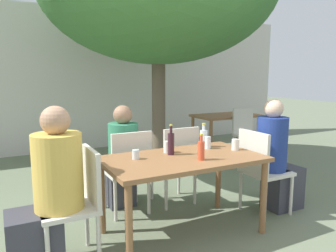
{
  "coord_description": "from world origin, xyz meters",
  "views": [
    {
      "loc": [
        -1.5,
        -2.56,
        1.52
      ],
      "look_at": [
        0.0,
        0.3,
        1.01
      ],
      "focal_mm": 35.0,
      "sensor_mm": 36.0,
      "label": 1
    }
  ],
  "objects_px": {
    "person_seated_0": "(48,196)",
    "water_bottle_1": "(204,138)",
    "person_seated_2": "(121,162)",
    "dining_table_front": "(183,166)",
    "patio_chair_4": "(247,131)",
    "drinking_glass_1": "(208,143)",
    "dining_table_back": "(226,120)",
    "wine_bottle_2": "(171,143)",
    "drinking_glass_3": "(235,144)",
    "soda_bottle_0": "(201,150)",
    "patio_chair_2": "(129,167)",
    "drinking_glass_0": "(136,154)",
    "patio_chair_0": "(79,198)",
    "patio_chair_3": "(177,160)",
    "person_seated_1": "(277,161)",
    "patio_chair_1": "(261,167)",
    "drinking_glass_2": "(167,147)"
  },
  "relations": [
    {
      "from": "patio_chair_1",
      "to": "patio_chair_2",
      "type": "bearing_deg",
      "value": 62.84
    },
    {
      "from": "person_seated_0",
      "to": "water_bottle_1",
      "type": "relative_size",
      "value": 5.06
    },
    {
      "from": "person_seated_2",
      "to": "drinking_glass_3",
      "type": "relative_size",
      "value": 10.6
    },
    {
      "from": "person_seated_1",
      "to": "person_seated_2",
      "type": "height_order",
      "value": "person_seated_1"
    },
    {
      "from": "soda_bottle_0",
      "to": "person_seated_0",
      "type": "bearing_deg",
      "value": 172.6
    },
    {
      "from": "dining_table_back",
      "to": "soda_bottle_0",
      "type": "relative_size",
      "value": 5.19
    },
    {
      "from": "patio_chair_4",
      "to": "patio_chair_0",
      "type": "bearing_deg",
      "value": -151.37
    },
    {
      "from": "patio_chair_0",
      "to": "patio_chair_2",
      "type": "bearing_deg",
      "value": 133.88
    },
    {
      "from": "dining_table_back",
      "to": "drinking_glass_3",
      "type": "height_order",
      "value": "drinking_glass_3"
    },
    {
      "from": "patio_chair_4",
      "to": "drinking_glass_0",
      "type": "bearing_deg",
      "value": -148.7
    },
    {
      "from": "patio_chair_2",
      "to": "drinking_glass_1",
      "type": "xyz_separation_m",
      "value": [
        0.7,
        -0.47,
        0.29
      ]
    },
    {
      "from": "person_seated_1",
      "to": "drinking_glass_3",
      "type": "distance_m",
      "value": 0.64
    },
    {
      "from": "patio_chair_2",
      "to": "water_bottle_1",
      "type": "bearing_deg",
      "value": 151.35
    },
    {
      "from": "patio_chair_4",
      "to": "drinking_glass_1",
      "type": "height_order",
      "value": "patio_chair_4"
    },
    {
      "from": "person_seated_1",
      "to": "wine_bottle_2",
      "type": "relative_size",
      "value": 4.31
    },
    {
      "from": "dining_table_back",
      "to": "wine_bottle_2",
      "type": "bearing_deg",
      "value": -136.62
    },
    {
      "from": "dining_table_back",
      "to": "soda_bottle_0",
      "type": "bearing_deg",
      "value": -131.34
    },
    {
      "from": "soda_bottle_0",
      "to": "patio_chair_3",
      "type": "bearing_deg",
      "value": 75.88
    },
    {
      "from": "dining_table_front",
      "to": "person_seated_2",
      "type": "relative_size",
      "value": 1.25
    },
    {
      "from": "dining_table_front",
      "to": "soda_bottle_0",
      "type": "relative_size",
      "value": 6.21
    },
    {
      "from": "person_seated_1",
      "to": "drinking_glass_0",
      "type": "relative_size",
      "value": 14.45
    },
    {
      "from": "dining_table_back",
      "to": "wine_bottle_2",
      "type": "xyz_separation_m",
      "value": [
        -2.42,
        -2.29,
        0.22
      ]
    },
    {
      "from": "dining_table_back",
      "to": "person_seated_0",
      "type": "bearing_deg",
      "value": -145.85
    },
    {
      "from": "patio_chair_1",
      "to": "patio_chair_3",
      "type": "distance_m",
      "value": 0.94
    },
    {
      "from": "person_seated_2",
      "to": "patio_chair_3",
      "type": "bearing_deg",
      "value": 157.94
    },
    {
      "from": "person_seated_2",
      "to": "dining_table_front",
      "type": "bearing_deg",
      "value": 108.38
    },
    {
      "from": "person_seated_0",
      "to": "drinking_glass_3",
      "type": "xyz_separation_m",
      "value": [
        1.82,
        0.0,
        0.22
      ]
    },
    {
      "from": "water_bottle_1",
      "to": "drinking_glass_0",
      "type": "relative_size",
      "value": 2.92
    },
    {
      "from": "patio_chair_3",
      "to": "drinking_glass_2",
      "type": "distance_m",
      "value": 0.62
    },
    {
      "from": "dining_table_front",
      "to": "person_seated_2",
      "type": "height_order",
      "value": "person_seated_2"
    },
    {
      "from": "dining_table_front",
      "to": "person_seated_1",
      "type": "bearing_deg",
      "value": -0.0
    },
    {
      "from": "patio_chair_2",
      "to": "soda_bottle_0",
      "type": "height_order",
      "value": "soda_bottle_0"
    },
    {
      "from": "soda_bottle_0",
      "to": "drinking_glass_1",
      "type": "distance_m",
      "value": 0.46
    },
    {
      "from": "patio_chair_2",
      "to": "person_seated_2",
      "type": "height_order",
      "value": "person_seated_2"
    },
    {
      "from": "patio_chair_3",
      "to": "soda_bottle_0",
      "type": "xyz_separation_m",
      "value": [
        -0.21,
        -0.82,
        0.32
      ]
    },
    {
      "from": "patio_chair_3",
      "to": "water_bottle_1",
      "type": "height_order",
      "value": "water_bottle_1"
    },
    {
      "from": "patio_chair_0",
      "to": "patio_chair_3",
      "type": "xyz_separation_m",
      "value": [
        1.27,
        0.65,
        0.0
      ]
    },
    {
      "from": "dining_table_front",
      "to": "drinking_glass_1",
      "type": "height_order",
      "value": "drinking_glass_1"
    },
    {
      "from": "dining_table_back",
      "to": "water_bottle_1",
      "type": "height_order",
      "value": "water_bottle_1"
    },
    {
      "from": "patio_chair_3",
      "to": "wine_bottle_2",
      "type": "relative_size",
      "value": 3.18
    },
    {
      "from": "person_seated_2",
      "to": "drinking_glass_0",
      "type": "xyz_separation_m",
      "value": [
        -0.13,
        -0.76,
        0.27
      ]
    },
    {
      "from": "drinking_glass_2",
      "to": "drinking_glass_3",
      "type": "bearing_deg",
      "value": -18.09
    },
    {
      "from": "patio_chair_2",
      "to": "person_seated_2",
      "type": "distance_m",
      "value": 0.24
    },
    {
      "from": "dining_table_front",
      "to": "patio_chair_2",
      "type": "xyz_separation_m",
      "value": [
        -0.3,
        0.65,
        -0.14
      ]
    },
    {
      "from": "patio_chair_1",
      "to": "patio_chair_0",
      "type": "bearing_deg",
      "value": 90.0
    },
    {
      "from": "dining_table_back",
      "to": "water_bottle_1",
      "type": "distance_m",
      "value": 2.92
    },
    {
      "from": "patio_chair_0",
      "to": "patio_chair_3",
      "type": "relative_size",
      "value": 1.0
    },
    {
      "from": "patio_chair_2",
      "to": "drinking_glass_1",
      "type": "height_order",
      "value": "patio_chair_2"
    },
    {
      "from": "person_seated_0",
      "to": "person_seated_1",
      "type": "height_order",
      "value": "person_seated_0"
    },
    {
      "from": "person_seated_1",
      "to": "drinking_glass_2",
      "type": "distance_m",
      "value": 1.3
    }
  ]
}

